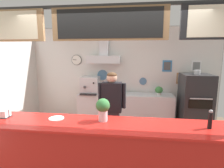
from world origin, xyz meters
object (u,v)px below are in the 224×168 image
Objects in this scene: potted_basil at (159,90)px; potted_sage at (117,89)px; pizza_oven at (195,105)px; napkin_holder at (4,114)px; pepper_grinder at (210,119)px; condiment_plate at (56,118)px; basil_vase at (103,109)px; espresso_machine at (90,85)px; shop_worker at (112,110)px.

potted_basil is 1.03× the size of potted_sage.
pizza_oven is 10.37× the size of napkin_holder.
condiment_plate is at bearing 177.73° from pepper_grinder.
potted_sage is (-1.11, 0.02, -0.00)m from potted_basil.
condiment_plate is 2.01m from pepper_grinder.
potted_basil is 0.93× the size of pepper_grinder.
pepper_grinder is 2.77m from napkin_holder.
napkin_holder is at bearing -178.51° from basil_vase.
pepper_grinder reaches higher than napkin_holder.
potted_sage is at bearing 2.80° from espresso_machine.
condiment_plate is (-1.72, -2.36, 0.04)m from potted_basil.
shop_worker is at bearing 90.68° from basil_vase.
basil_vase is 1.31× the size of pepper_grinder.
pizza_oven is 1.98m from potted_sage.
napkin_holder is at bearing -136.13° from potted_basil.
potted_sage is 0.69× the size of basil_vase.
pizza_oven is at bearing -150.95° from shop_worker.
napkin_holder is (-2.77, 0.04, -0.07)m from pepper_grinder.
pizza_oven is at bearing -7.43° from potted_sage.
basil_vase is 1.34m from pepper_grinder.
shop_worker reaches higher than pepper_grinder.
pizza_oven is 3.27× the size of espresso_machine.
condiment_plate is (-0.65, -1.07, 0.19)m from shop_worker.
potted_basil is 2.59m from basil_vase.
potted_basil is at bearing 164.19° from pizza_oven.
pepper_grinder is at bearing -2.27° from condiment_plate.
potted_basil is (1.82, 0.02, -0.10)m from espresso_machine.
espresso_machine is 1.82m from potted_basil.
shop_worker is at bearing 139.66° from pepper_grinder.
potted_basil is 1.44× the size of napkin_holder.
potted_basil is at bearing 65.89° from basil_vase.
potted_sage is 2.78m from napkin_holder.
pizza_oven reaches higher than pepper_grinder.
condiment_plate is at bearing 2.61° from napkin_holder.
basil_vase reaches higher than napkin_holder.
espresso_machine reaches higher than napkin_holder.
pizza_oven is 0.91m from potted_basil.
pizza_oven is 7.62× the size of condiment_plate.
shop_worker is 1.81m from napkin_holder.
potted_basil is at bearing -129.61° from shop_worker.
shop_worker is 6.86× the size of pepper_grinder.
basil_vase is 1.44m from napkin_holder.
shop_worker is (-1.90, -1.06, 0.14)m from pizza_oven.
basil_vase is at bearing 90.62° from shop_worker.
pepper_grinder is (1.35, -1.15, 0.30)m from shop_worker.
potted_sage is at bearing 91.32° from basil_vase.
espresso_machine is at bearing 175.30° from pizza_oven.
espresso_machine is 2.28× the size of potted_sage.
potted_basil is 1.05× the size of condiment_plate.
potted_sage is at bearing 179.09° from potted_basil.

